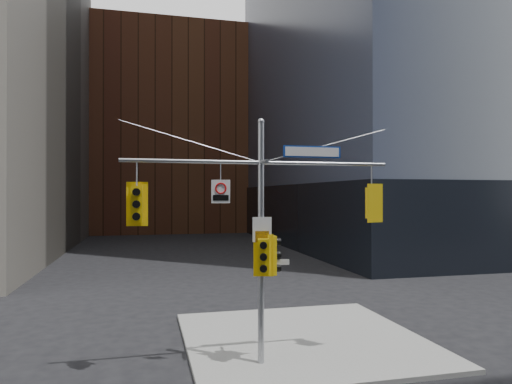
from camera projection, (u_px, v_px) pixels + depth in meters
name	position (u px, v px, depth m)	size (l,w,h in m)	color
sidewalk_corner	(303.00, 339.00, 15.72)	(8.00, 8.00, 0.15)	gray
podium_ne	(444.00, 214.00, 49.09)	(36.40, 36.40, 6.00)	black
brick_midrise	(168.00, 135.00, 67.79)	(26.00, 20.00, 28.00)	brown
signal_assembly	(261.00, 217.00, 13.32)	(8.00, 0.80, 7.30)	#9A9CA2
traffic_light_west_arm	(137.00, 204.00, 12.50)	(0.59, 0.47, 1.23)	yellow
traffic_light_east_arm	(372.00, 203.00, 14.17)	(0.56, 0.51, 1.19)	yellow
traffic_light_pole_side	(272.00, 255.00, 13.41)	(0.47, 0.40, 1.15)	yellow
traffic_light_pole_front	(263.00, 256.00, 13.06)	(0.57, 0.53, 1.22)	yellow
street_sign_blade	(312.00, 152.00, 13.71)	(1.82, 0.05, 0.35)	#11369C
regulatory_sign_arm	(221.00, 191.00, 13.03)	(0.54, 0.08, 0.67)	silver
regulatory_sign_pole	(262.00, 230.00, 13.21)	(0.55, 0.10, 0.72)	silver
street_blade_ew	(276.00, 262.00, 13.43)	(0.81, 0.11, 0.16)	silver
street_blade_ns	(257.00, 271.00, 13.76)	(0.05, 0.79, 0.16)	#145926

